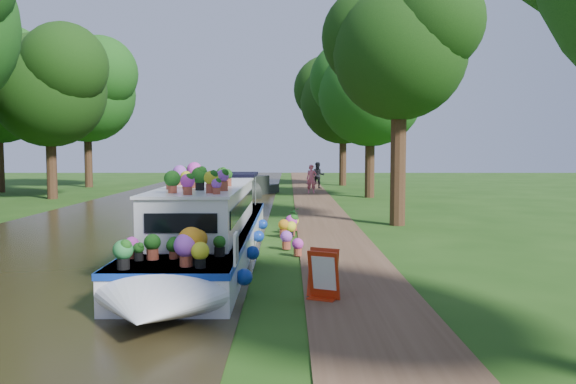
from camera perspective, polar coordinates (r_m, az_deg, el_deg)
The scene contains 14 objects.
ground at distance 17.67m, azimuth 0.69°, elevation -4.70°, with size 100.00×100.00×0.00m, color #1B3E0F.
canal_water at distance 18.59m, azimuth -18.20°, elevation -4.43°, with size 10.00×100.00×0.02m, color black.
towpath at distance 17.72m, azimuth 4.58°, elevation -4.64°, with size 2.20×100.00×0.03m, color #4C3523.
plant_boat at distance 14.36m, azimuth -8.20°, elevation -3.40°, with size 2.29×13.52×2.22m.
tree_near_overhang at distance 21.24m, azimuth 11.23°, elevation 14.63°, with size 5.52×5.28×8.99m.
tree_near_mid at distance 33.07m, azimuth 8.34°, elevation 10.64°, with size 6.90×6.60×9.40m.
tree_near_far at distance 43.94m, azimuth 5.60°, elevation 9.89°, with size 7.59×7.26×10.30m.
tree_far_c at distance 34.44m, azimuth -23.09°, elevation 10.24°, with size 7.13×6.82×9.59m.
tree_far_d at distance 44.35m, azimuth -19.78°, elevation 10.06°, with size 8.05×7.70×10.85m.
second_boat at distance 34.01m, azimuth -3.98°, elevation 0.43°, with size 3.56×6.31×1.15m.
sandwich_board at distance 10.44m, azimuth 3.62°, elevation -8.58°, with size 0.63×0.65×0.91m.
pedestrian_pink at distance 35.34m, azimuth 2.40°, elevation 1.33°, with size 0.66×0.43×1.80m, color #D0559E.
pedestrian_dark at distance 39.66m, azimuth 3.09°, elevation 1.70°, with size 0.91×0.71×1.87m, color black.
verge_plant at distance 22.20m, azimuth 0.69°, elevation -2.23°, with size 0.43×0.37×0.47m, color #1D6325.
Camera 1 is at (-0.19, -17.45, 2.77)m, focal length 35.00 mm.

